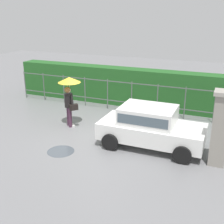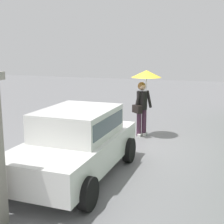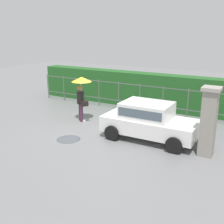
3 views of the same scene
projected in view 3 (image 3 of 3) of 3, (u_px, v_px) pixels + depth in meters
The scene contains 7 objects.
ground_plane at pixel (100, 129), 12.40m from camera, with size 40.00×40.00×0.00m, color slate.
car at pixel (149, 119), 11.09m from camera, with size 3.74×1.87×1.48m.
pedestrian at pixel (81, 89), 13.08m from camera, with size 0.93×0.93×2.10m.
gate_pillar at pixel (209, 121), 9.50m from camera, with size 0.60×0.60×2.42m.
fence_section at pixel (129, 95), 15.01m from camera, with size 11.39×0.05×1.50m.
hedge_row at pixel (137, 89), 15.85m from camera, with size 12.34×0.90×1.90m, color #235B23.
puddle_near at pixel (69, 139), 11.23m from camera, with size 0.95×0.95×0.00m, color #4C545B.
Camera 3 is at (6.18, -9.91, 4.25)m, focal length 45.19 mm.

